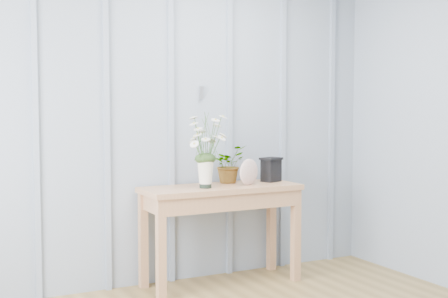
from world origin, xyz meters
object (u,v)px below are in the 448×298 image
felt_disc_vessel (249,172)px  carved_box (271,169)px  sideboard (221,201)px  daisy_vase (205,140)px

felt_disc_vessel → carved_box: 0.28m
carved_box → sideboard: bearing=-174.9°
sideboard → carved_box: carved_box is taller
felt_disc_vessel → carved_box: (0.26, 0.10, -0.00)m
daisy_vase → carved_box: bearing=9.4°
felt_disc_vessel → sideboard: bearing=143.7°
daisy_vase → felt_disc_vessel: bearing=0.3°
sideboard → daisy_vase: size_ratio=2.15×
felt_disc_vessel → carved_box: size_ratio=1.04×
daisy_vase → sideboard: bearing=21.3°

